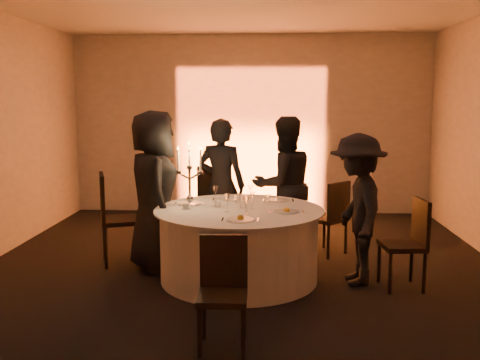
# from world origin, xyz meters

# --- Properties ---
(floor) EXTENTS (7.00, 7.00, 0.00)m
(floor) POSITION_xyz_m (0.00, 0.00, 0.00)
(floor) COLOR black
(floor) RESTS_ON ground
(wall_back) EXTENTS (7.00, 0.00, 7.00)m
(wall_back) POSITION_xyz_m (0.00, 3.50, 1.50)
(wall_back) COLOR #ADA7A1
(wall_back) RESTS_ON floor
(wall_front) EXTENTS (7.00, 0.00, 7.00)m
(wall_front) POSITION_xyz_m (0.00, -3.50, 1.50)
(wall_front) COLOR #ADA7A1
(wall_front) RESTS_ON floor
(uplighter_fixture) EXTENTS (0.25, 0.12, 0.10)m
(uplighter_fixture) POSITION_xyz_m (0.00, 3.20, 0.05)
(uplighter_fixture) COLOR black
(uplighter_fixture) RESTS_ON floor
(banquet_table) EXTENTS (1.80, 1.80, 0.77)m
(banquet_table) POSITION_xyz_m (0.00, 0.00, 0.38)
(banquet_table) COLOR black
(banquet_table) RESTS_ON floor
(chair_left) EXTENTS (0.60, 0.60, 1.07)m
(chair_left) POSITION_xyz_m (-1.50, 0.47, 0.61)
(chair_left) COLOR black
(chair_left) RESTS_ON floor
(chair_back_left) EXTENTS (0.53, 0.53, 1.02)m
(chair_back_left) POSITION_xyz_m (-0.42, 1.72, 0.57)
(chair_back_left) COLOR black
(chair_back_left) RESTS_ON floor
(chair_back_right) EXTENTS (0.57, 0.57, 0.93)m
(chair_back_right) POSITION_xyz_m (1.09, 0.97, 0.52)
(chair_back_right) COLOR black
(chair_back_right) RESTS_ON floor
(chair_right) EXTENTS (0.45, 0.45, 0.93)m
(chair_right) POSITION_xyz_m (1.75, -0.18, 0.52)
(chair_right) COLOR black
(chair_right) RESTS_ON floor
(chair_front) EXTENTS (0.39, 0.39, 0.87)m
(chair_front) POSITION_xyz_m (-0.03, -1.57, 0.48)
(chair_front) COLOR black
(chair_front) RESTS_ON floor
(guest_left) EXTENTS (0.82, 1.02, 1.80)m
(guest_left) POSITION_xyz_m (-0.98, 0.33, 0.90)
(guest_left) COLOR black
(guest_left) RESTS_ON floor
(guest_back_left) EXTENTS (0.70, 0.55, 1.69)m
(guest_back_left) POSITION_xyz_m (-0.29, 1.09, 0.85)
(guest_back_left) COLOR black
(guest_back_left) RESTS_ON floor
(guest_back_right) EXTENTS (1.03, 0.95, 1.72)m
(guest_back_right) POSITION_xyz_m (0.50, 1.06, 0.86)
(guest_back_right) COLOR black
(guest_back_right) RESTS_ON floor
(guest_right) EXTENTS (0.63, 1.04, 1.58)m
(guest_right) POSITION_xyz_m (1.23, -0.05, 0.79)
(guest_right) COLOR black
(guest_right) RESTS_ON floor
(plate_left) EXTENTS (0.36, 0.26, 0.01)m
(plate_left) POSITION_xyz_m (-0.56, 0.23, 0.78)
(plate_left) COLOR white
(plate_left) RESTS_ON banquet_table
(plate_back_left) EXTENTS (0.36, 0.29, 0.01)m
(plate_back_left) POSITION_xyz_m (-0.15, 0.51, 0.78)
(plate_back_left) COLOR white
(plate_back_left) RESTS_ON banquet_table
(plate_back_right) EXTENTS (0.35, 0.25, 0.01)m
(plate_back_right) POSITION_xyz_m (0.42, 0.48, 0.78)
(plate_back_right) COLOR white
(plate_back_right) RESTS_ON banquet_table
(plate_right) EXTENTS (0.36, 0.26, 0.08)m
(plate_right) POSITION_xyz_m (0.50, -0.15, 0.79)
(plate_right) COLOR white
(plate_right) RESTS_ON banquet_table
(plate_front) EXTENTS (0.36, 0.28, 0.08)m
(plate_front) POSITION_xyz_m (0.04, -0.54, 0.79)
(plate_front) COLOR white
(plate_front) RESTS_ON banquet_table
(coffee_cup) EXTENTS (0.11, 0.11, 0.07)m
(coffee_cup) POSITION_xyz_m (-0.56, -0.04, 0.80)
(coffee_cup) COLOR white
(coffee_cup) RESTS_ON banquet_table
(candelabra) EXTENTS (0.30, 0.14, 0.71)m
(candelabra) POSITION_xyz_m (-0.55, 0.14, 1.02)
(candelabra) COLOR silver
(candelabra) RESTS_ON banquet_table
(wine_glass_a) EXTENTS (0.07, 0.07, 0.19)m
(wine_glass_a) POSITION_xyz_m (-0.11, -0.17, 0.91)
(wine_glass_a) COLOR silver
(wine_glass_a) RESTS_ON banquet_table
(wine_glass_b) EXTENTS (0.07, 0.07, 0.19)m
(wine_glass_b) POSITION_xyz_m (-0.28, 0.32, 0.91)
(wine_glass_b) COLOR silver
(wine_glass_b) RESTS_ON banquet_table
(wine_glass_c) EXTENTS (0.07, 0.07, 0.19)m
(wine_glass_c) POSITION_xyz_m (0.14, -0.02, 0.91)
(wine_glass_c) COLOR silver
(wine_glass_c) RESTS_ON banquet_table
(wine_glass_d) EXTENTS (0.07, 0.07, 0.19)m
(wine_glass_d) POSITION_xyz_m (0.09, -0.33, 0.91)
(wine_glass_d) COLOR silver
(wine_glass_d) RESTS_ON banquet_table
(wine_glass_e) EXTENTS (0.07, 0.07, 0.19)m
(wine_glass_e) POSITION_xyz_m (0.09, -0.25, 0.91)
(wine_glass_e) COLOR silver
(wine_glass_e) RESTS_ON banquet_table
(wine_glass_f) EXTENTS (0.07, 0.07, 0.19)m
(wine_glass_f) POSITION_xyz_m (0.10, 0.42, 0.91)
(wine_glass_f) COLOR silver
(wine_glass_f) RESTS_ON banquet_table
(tumbler_a) EXTENTS (0.07, 0.07, 0.09)m
(tumbler_a) POSITION_xyz_m (-0.23, 0.07, 0.82)
(tumbler_a) COLOR silver
(tumbler_a) RESTS_ON banquet_table
(tumbler_b) EXTENTS (0.07, 0.07, 0.09)m
(tumbler_b) POSITION_xyz_m (-0.03, 0.33, 0.82)
(tumbler_b) COLOR silver
(tumbler_b) RESTS_ON banquet_table
(tumbler_c) EXTENTS (0.07, 0.07, 0.09)m
(tumbler_c) POSITION_xyz_m (0.04, 0.05, 0.82)
(tumbler_c) COLOR silver
(tumbler_c) RESTS_ON banquet_table
(tumbler_d) EXTENTS (0.07, 0.07, 0.09)m
(tumbler_d) POSITION_xyz_m (0.30, 0.38, 0.82)
(tumbler_d) COLOR silver
(tumbler_d) RESTS_ON banquet_table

